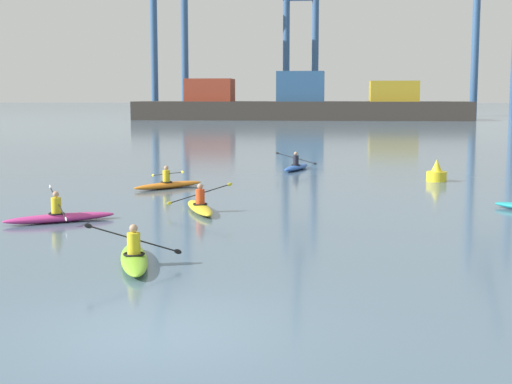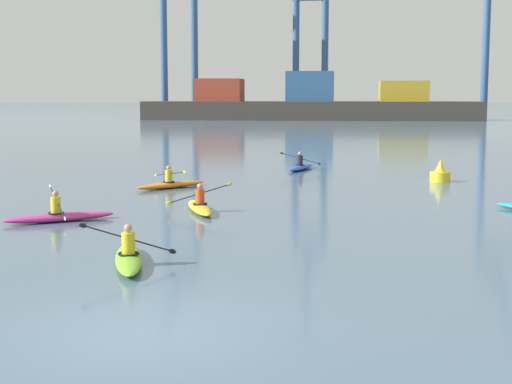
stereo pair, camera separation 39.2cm
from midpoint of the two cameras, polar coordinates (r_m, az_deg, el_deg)
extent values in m
plane|color=slate|center=(12.65, -8.47, -10.42)|extent=(800.00, 800.00, 0.00)
cube|color=#38332D|center=(121.12, 3.29, 6.14)|extent=(53.02, 8.76, 2.92)
cube|color=#993823|center=(122.57, -3.59, 7.67)|extent=(7.42, 6.13, 3.58)
cube|color=#2D5684|center=(121.11, 3.30, 7.94)|extent=(7.42, 6.13, 4.70)
cube|color=#B29323|center=(121.38, 10.25, 7.48)|extent=(7.42, 6.13, 3.19)
cylinder|color=#335684|center=(133.27, -7.78, 11.46)|extent=(1.20, 1.20, 27.41)
cylinder|color=#335684|center=(132.15, -5.48, 11.53)|extent=(1.20, 1.20, 27.41)
cylinder|color=#335684|center=(136.80, 2.21, 10.81)|extent=(1.20, 1.20, 24.59)
cylinder|color=#335684|center=(136.59, 4.40, 10.80)|extent=(1.20, 1.20, 24.59)
cylinder|color=#335684|center=(129.85, 16.13, 10.90)|extent=(1.20, 1.20, 25.36)
cylinder|color=yellow|center=(34.89, 13.13, 1.15)|extent=(0.90, 0.90, 0.45)
cone|color=yellow|center=(34.84, 13.16, 1.97)|extent=(0.49, 0.49, 0.55)
ellipsoid|color=#C13384|center=(23.87, -15.02, -1.89)|extent=(3.17, 2.37, 0.26)
torus|color=black|center=(23.83, -15.27, -1.58)|extent=(0.68, 0.68, 0.05)
cylinder|color=gold|center=(23.79, -15.29, -1.01)|extent=(0.30, 0.30, 0.50)
sphere|color=tan|center=(23.74, -15.31, -0.17)|extent=(0.19, 0.19, 0.19)
cylinder|color=black|center=(23.79, -15.18, -0.76)|extent=(1.11, 1.67, 0.77)
ellipsoid|color=silver|center=(24.69, -15.70, 0.38)|extent=(0.15, 0.20, 0.17)
ellipsoid|color=silver|center=(22.89, -14.61, -1.99)|extent=(0.15, 0.20, 0.17)
ellipsoid|color=orange|center=(31.69, -6.97, 0.51)|extent=(2.72, 2.93, 0.26)
torus|color=black|center=(31.62, -7.12, 0.75)|extent=(0.69, 0.69, 0.05)
cylinder|color=gold|center=(31.59, -7.13, 1.18)|extent=(0.30, 0.30, 0.50)
sphere|color=tan|center=(31.56, -7.14, 1.82)|extent=(0.19, 0.19, 0.19)
cylinder|color=black|center=(31.61, -7.06, 1.37)|extent=(1.57, 1.42, 0.33)
ellipsoid|color=yellow|center=(32.47, -8.12, 1.25)|extent=(0.17, 0.16, 0.13)
ellipsoid|color=yellow|center=(30.76, -5.94, 1.50)|extent=(0.17, 0.16, 0.13)
ellipsoid|color=yellow|center=(25.19, -4.71, -1.20)|extent=(1.70, 3.41, 0.26)
torus|color=black|center=(25.07, -4.67, -0.91)|extent=(0.62, 0.62, 0.05)
cylinder|color=#DB471E|center=(25.04, -4.68, -0.37)|extent=(0.30, 0.30, 0.50)
sphere|color=tan|center=(24.99, -4.69, 0.43)|extent=(0.19, 0.19, 0.19)
cylinder|color=black|center=(25.07, -4.70, -0.13)|extent=(1.93, 0.71, 0.60)
ellipsoid|color=yellow|center=(24.98, -6.98, -0.84)|extent=(0.20, 0.11, 0.15)
ellipsoid|color=yellow|center=(25.22, -2.44, 0.58)|extent=(0.20, 0.11, 0.15)
ellipsoid|color=#7ABC2D|center=(17.53, -9.82, -5.02)|extent=(1.53, 3.43, 0.26)
torus|color=black|center=(17.41, -9.82, -4.63)|extent=(0.61, 0.61, 0.05)
cylinder|color=gold|center=(17.36, -9.84, -3.86)|extent=(0.30, 0.30, 0.50)
sphere|color=tan|center=(17.30, -9.86, -2.72)|extent=(0.19, 0.19, 0.19)
cylinder|color=black|center=(17.39, -9.85, -3.50)|extent=(1.93, 0.60, 0.70)
ellipsoid|color=black|center=(17.35, -13.17, -2.50)|extent=(0.21, 0.10, 0.16)
ellipsoid|color=black|center=(17.50, -6.55, -4.49)|extent=(0.21, 0.10, 0.16)
ellipsoid|color=#2856B2|center=(39.29, 2.77, 1.86)|extent=(1.49, 3.44, 0.26)
torus|color=black|center=(39.18, 2.73, 2.05)|extent=(0.60, 0.60, 0.05)
cylinder|color=#23232D|center=(39.16, 2.73, 2.40)|extent=(0.30, 0.30, 0.50)
sphere|color=tan|center=(39.13, 2.73, 2.91)|extent=(0.19, 0.19, 0.19)
cylinder|color=black|center=(39.20, 2.75, 2.55)|extent=(1.99, 0.58, 0.51)
ellipsoid|color=black|center=(39.51, 1.35, 2.95)|extent=(0.20, 0.09, 0.15)
ellipsoid|color=black|center=(38.91, 4.18, 2.15)|extent=(0.20, 0.09, 0.15)
camera|label=1|loc=(0.20, -90.44, -0.06)|focal=53.07mm
camera|label=2|loc=(0.20, 89.56, 0.06)|focal=53.07mm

